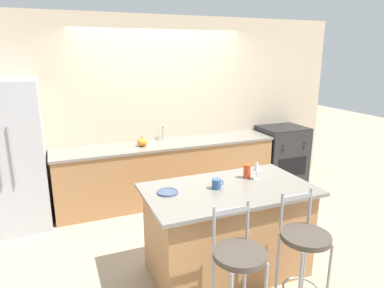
# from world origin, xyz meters

# --- Properties ---
(ground_plane) EXTENTS (18.00, 18.00, 0.00)m
(ground_plane) POSITION_xyz_m (0.00, 0.00, 0.00)
(ground_plane) COLOR tan
(wall_back) EXTENTS (6.00, 0.07, 2.70)m
(wall_back) POSITION_xyz_m (0.00, 0.68, 1.35)
(wall_back) COLOR beige
(wall_back) RESTS_ON ground_plane
(back_counter) EXTENTS (3.27, 0.66, 0.89)m
(back_counter) POSITION_xyz_m (0.00, 0.37, 0.45)
(back_counter) COLOR #A87547
(back_counter) RESTS_ON ground_plane
(sink_faucet) EXTENTS (0.02, 0.13, 0.22)m
(sink_faucet) POSITION_xyz_m (0.00, 0.56, 1.03)
(sink_faucet) COLOR #ADAFB5
(sink_faucet) RESTS_ON back_counter
(kitchen_island) EXTENTS (1.63, 0.93, 0.91)m
(kitchen_island) POSITION_xyz_m (-0.02, -1.56, 0.46)
(kitchen_island) COLOR #A87547
(kitchen_island) RESTS_ON ground_plane
(refrigerator) EXTENTS (0.82, 0.72, 1.87)m
(refrigerator) POSITION_xyz_m (-2.07, 0.31, 0.93)
(refrigerator) COLOR #BCBCC1
(refrigerator) RESTS_ON ground_plane
(oven_range) EXTENTS (0.75, 0.65, 0.97)m
(oven_range) POSITION_xyz_m (2.03, 0.34, 0.48)
(oven_range) COLOR #28282B
(oven_range) RESTS_ON ground_plane
(bar_stool_near) EXTENTS (0.41, 0.41, 1.07)m
(bar_stool_near) POSITION_xyz_m (-0.33, -2.31, 0.60)
(bar_stool_near) COLOR #99999E
(bar_stool_near) RESTS_ON ground_plane
(bar_stool_far) EXTENTS (0.41, 0.41, 1.07)m
(bar_stool_far) POSITION_xyz_m (0.30, -2.30, 0.60)
(bar_stool_far) COLOR #99999E
(bar_stool_far) RESTS_ON ground_plane
(dinner_plate) EXTENTS (0.20, 0.20, 0.02)m
(dinner_plate) POSITION_xyz_m (-0.60, -1.45, 0.92)
(dinner_plate) COLOR #425170
(dinner_plate) RESTS_ON kitchen_island
(wine_glass) EXTENTS (0.07, 0.07, 0.20)m
(wine_glass) POSITION_xyz_m (0.36, -1.46, 1.06)
(wine_glass) COLOR white
(wine_glass) RESTS_ON kitchen_island
(coffee_mug) EXTENTS (0.12, 0.09, 0.10)m
(coffee_mug) POSITION_xyz_m (-0.13, -1.52, 0.96)
(coffee_mug) COLOR #335689
(coffee_mug) RESTS_ON kitchen_island
(tumbler_cup) EXTENTS (0.07, 0.07, 0.15)m
(tumbler_cup) POSITION_xyz_m (0.29, -1.38, 0.98)
(tumbler_cup) COLOR red
(tumbler_cup) RESTS_ON kitchen_island
(pumpkin_decoration) EXTENTS (0.15, 0.15, 0.14)m
(pumpkin_decoration) POSITION_xyz_m (-0.39, 0.33, 0.95)
(pumpkin_decoration) COLOR orange
(pumpkin_decoration) RESTS_ON back_counter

